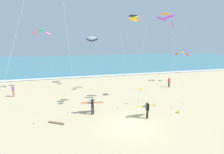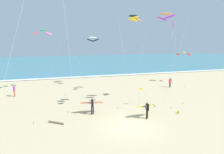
{
  "view_description": "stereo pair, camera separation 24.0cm",
  "coord_description": "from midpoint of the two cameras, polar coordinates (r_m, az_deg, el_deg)",
  "views": [
    {
      "loc": [
        -6.07,
        -14.69,
        7.34
      ],
      "look_at": [
        -0.42,
        4.08,
        3.66
      ],
      "focal_mm": 30.82,
      "sensor_mm": 36.0,
      "label": 1
    },
    {
      "loc": [
        -5.84,
        -14.76,
        7.34
      ],
      "look_at": [
        -0.42,
        4.08,
        3.66
      ],
      "focal_mm": 30.82,
      "sensor_mm": 36.0,
      "label": 2
    }
  ],
  "objects": [
    {
      "name": "surfer_trailing",
      "position": [
        19.84,
        -6.26,
        -7.91
      ],
      "size": [
        2.49,
        0.98,
        1.71
      ],
      "color": "black",
      "rests_on": "ground"
    },
    {
      "name": "kite_arc_ivory_mid",
      "position": [
        31.98,
        -6.24,
        11.05
      ],
      "size": [
        5.59,
        3.14,
        8.0
      ],
      "color": "black",
      "rests_on": "ground"
    },
    {
      "name": "beach_ball",
      "position": [
        21.31,
        18.79,
        -9.71
      ],
      "size": [
        0.28,
        0.28,
        0.28
      ],
      "primitive_type": "sphere",
      "color": "yellow",
      "rests_on": "ground"
    },
    {
      "name": "kite_arc_cobalt_distant",
      "position": [
        27.09,
        6.88,
        16.79
      ],
      "size": [
        2.33,
        2.29,
        10.61
      ],
      "color": "orange",
      "rests_on": "ground"
    },
    {
      "name": "lifeguard_flag",
      "position": [
        22.51,
        7.76,
        -5.13
      ],
      "size": [
        0.45,
        0.05,
        2.1
      ],
      "color": "silver",
      "rests_on": "ground"
    },
    {
      "name": "kite_diamond_rose_near",
      "position": [
        24.4,
        17.2,
        14.0
      ],
      "size": [
        1.61,
        3.17,
        9.92
      ],
      "color": "pink",
      "rests_on": "ground"
    },
    {
      "name": "kite_arc_golden_high",
      "position": [
        36.46,
        19.93,
        6.54
      ],
      "size": [
        3.13,
        4.39,
        5.49
      ],
      "color": "red",
      "rests_on": "ground"
    },
    {
      "name": "bystander_red_top",
      "position": [
        32.3,
        16.37,
        -1.48
      ],
      "size": [
        0.5,
        0.22,
        1.59
      ],
      "color": "black",
      "rests_on": "ground"
    },
    {
      "name": "kite_arc_amber_close",
      "position": [
        22.54,
        15.38,
        16.89
      ],
      "size": [
        3.45,
        2.75,
        10.32
      ],
      "color": "purple",
      "rests_on": "ground"
    },
    {
      "name": "surfer_lead",
      "position": [
        19.01,
        9.85,
        -8.86
      ],
      "size": [
        2.35,
        0.96,
        1.71
      ],
      "color": "black",
      "rests_on": "ground"
    },
    {
      "name": "shoreline_foam",
      "position": [
        40.23,
        -7.96,
        0.12
      ],
      "size": [
        160.0,
        1.41,
        0.01
      ],
      "primitive_type": "cube",
      "color": "white",
      "rests_on": "ocean_water"
    },
    {
      "name": "ocean_water",
      "position": [
        69.46,
        -11.77,
        4.36
      ],
      "size": [
        160.0,
        60.0,
        0.08
      ],
      "primitive_type": "cube",
      "color": "teal",
      "rests_on": "ground"
    },
    {
      "name": "kite_arc_emerald_extra",
      "position": [
        30.13,
        -20.4,
        12.29
      ],
      "size": [
        4.11,
        4.81,
        8.94
      ],
      "color": "pink",
      "rests_on": "ground"
    },
    {
      "name": "bystander_purple_top",
      "position": [
        28.83,
        -27.47,
        -3.69
      ],
      "size": [
        0.22,
        0.5,
        1.59
      ],
      "color": "#D8593F",
      "rests_on": "ground"
    },
    {
      "name": "driftwood_log",
      "position": [
        18.53,
        -16.51,
        -12.89
      ],
      "size": [
        1.37,
        1.05,
        0.17
      ],
      "primitive_type": "cylinder",
      "rotation": [
        0.0,
        1.57,
        2.52
      ],
      "color": "#846B4C",
      "rests_on": "ground"
    },
    {
      "name": "kite_arc_charcoal_far",
      "position": [
        20.32,
        5.96,
        16.97
      ],
      "size": [
        2.26,
        2.32,
        9.93
      ],
      "color": "yellow",
      "rests_on": "ground"
    },
    {
      "name": "ground_plane",
      "position": [
        17.5,
        4.93,
        -14.22
      ],
      "size": [
        160.0,
        160.0,
        0.0
      ],
      "primitive_type": "plane",
      "color": "#CCB789"
    }
  ]
}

